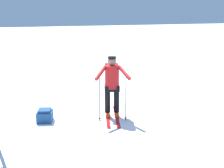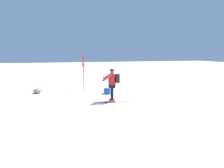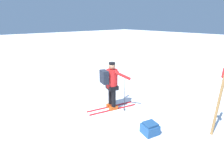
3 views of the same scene
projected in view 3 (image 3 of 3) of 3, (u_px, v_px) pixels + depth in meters
The scene contains 4 objects.
ground_plane at pixel (107, 120), 5.46m from camera, with size 80.00×80.00×0.00m, color white.
skier at pixel (111, 82), 5.83m from camera, with size 0.95×1.81×1.65m.
dropped_backpack at pixel (150, 128), 4.75m from camera, with size 0.48×0.49×0.33m.
trail_marker at pixel (223, 86), 4.28m from camera, with size 0.19×0.18×2.38m.
Camera 3 is at (-3.70, 2.96, 2.94)m, focal length 28.00 mm.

